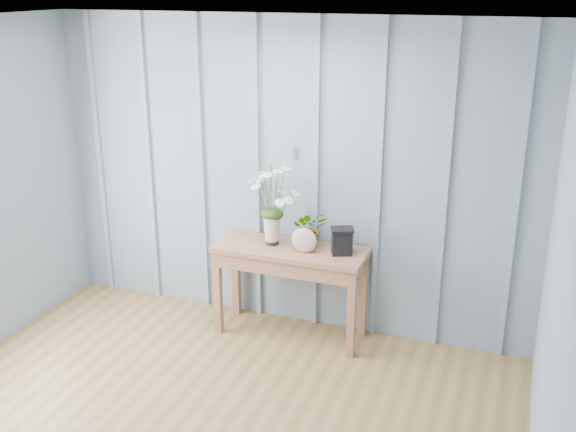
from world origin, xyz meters
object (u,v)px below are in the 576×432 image
at_px(felt_disc_vessel, 304,240).
at_px(sideboard, 290,261).
at_px(daisy_vase, 272,195).
at_px(carved_box, 342,241).

bearing_deg(felt_disc_vessel, sideboard, 156.40).
relative_size(sideboard, daisy_vase, 1.84).
height_order(daisy_vase, carved_box, daisy_vase).
xyz_separation_m(daisy_vase, carved_box, (0.57, -0.01, -0.30)).
relative_size(sideboard, carved_box, 5.74).
xyz_separation_m(felt_disc_vessel, carved_box, (0.28, 0.07, 0.01)).
bearing_deg(sideboard, felt_disc_vessel, -21.86).
bearing_deg(sideboard, carved_box, 2.22).
bearing_deg(daisy_vase, felt_disc_vessel, -14.87).
distance_m(daisy_vase, carved_box, 0.65).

